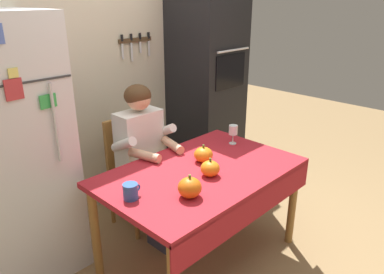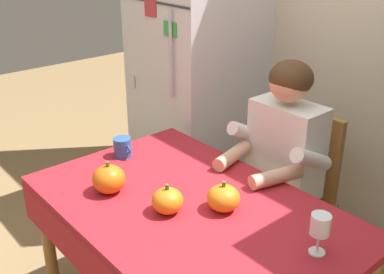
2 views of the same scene
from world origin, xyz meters
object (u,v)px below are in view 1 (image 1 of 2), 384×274
Objects in this scene: seated_person at (145,148)px; pumpkin_small at (203,155)px; wall_oven at (207,82)px; chair_behind_person at (132,167)px; wine_glass at (233,131)px; dining_table at (203,181)px; refrigerator at (8,153)px; pumpkin_medium at (190,188)px; pumpkin_large at (210,168)px; coffee_mug at (131,191)px.

pumpkin_small is at bearing -74.46° from seated_person.
wall_oven is 1.69× the size of seated_person.
chair_behind_person reaches higher than pumpkin_small.
wine_glass is (0.56, -0.44, 0.12)m from seated_person.
wall_oven is 1.45m from dining_table.
refrigerator is 1.65m from wine_glass.
pumpkin_medium is (-0.85, -0.34, -0.05)m from wine_glass.
wine_glass is (0.56, -0.63, 0.34)m from chair_behind_person.
seated_person is 9.62× the size of pumpkin_large.
seated_person is 10.52× the size of coffee_mug.
coffee_mug is (0.38, -0.82, -0.11)m from refrigerator.
dining_table is 1.51× the size of chair_behind_person.
dining_table is 11.83× the size of coffee_mug.
seated_person is 9.03× the size of pumpkin_small.
dining_table is at bearing 75.15° from pumpkin_large.
wall_oven is at bearing 41.18° from pumpkin_small.
pumpkin_small is at bearing -36.29° from refrigerator.
dining_table is (-1.05, -0.92, -0.39)m from wall_oven.
wall_oven is 1.49m from pumpkin_large.
seated_person is at bearing 90.41° from pumpkin_large.
dining_table is 0.59m from coffee_mug.
wine_glass is 1.23× the size of pumpkin_large.
chair_behind_person reaches higher than pumpkin_medium.
chair_behind_person is at bearing 90.32° from pumpkin_large.
chair_behind_person is at bearing -173.11° from wall_oven.
refrigerator is 1.29× the size of dining_table.
wall_oven is at bearing 6.89° from chair_behind_person.
chair_behind_person is 0.91m from wine_glass.
dining_table is at bearing -138.69° from wall_oven.
chair_behind_person is 1.05m from pumpkin_medium.
wine_glass reaches higher than pumpkin_small.
chair_behind_person is at bearing 53.27° from coffee_mug.
pumpkin_medium is (-0.29, -0.97, 0.29)m from chair_behind_person.
wall_oven is at bearing 1.13° from refrigerator.
wall_oven is 1.17m from seated_person.
wall_oven is 1.50× the size of dining_table.
dining_table is at bearing -5.78° from coffee_mug.
pumpkin_large is at bearing -89.59° from seated_person.
pumpkin_large is 0.94× the size of pumpkin_small.
seated_person is at bearing -16.83° from refrigerator.
refrigerator is 13.91× the size of pumpkin_large.
refrigerator is 1.24m from pumpkin_medium.
chair_behind_person reaches higher than dining_table.
pumpkin_large reaches higher than dining_table.
wall_oven reaches higher than pumpkin_medium.
pumpkin_medium is (0.63, -1.06, -0.10)m from refrigerator.
wall_oven reaches higher than coffee_mug.
coffee_mug is at bearing -151.98° from wall_oven.
wine_glass is at bearing 23.82° from pumpkin_large.
wall_oven is at bearing 16.50° from seated_person.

